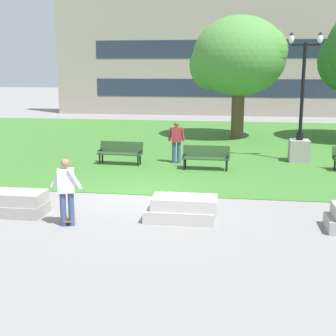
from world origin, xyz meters
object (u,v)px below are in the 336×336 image
at_px(person_skateboarder, 66,188).
at_px(park_bench_near_right, 206,156).
at_px(lamp_post_center, 300,136).
at_px(person_bystander_near_lawn, 176,140).
at_px(park_bench_near_left, 121,151).
at_px(concrete_block_left, 182,209).
at_px(concrete_block_center, 13,203).
at_px(skateboard, 70,217).

bearing_deg(person_skateboarder, park_bench_near_right, 66.68).
xyz_separation_m(lamp_post_center, person_bystander_near_lawn, (-5.00, -1.07, -0.09)).
relative_size(park_bench_near_left, lamp_post_center, 0.35).
distance_m(concrete_block_left, park_bench_near_right, 6.15).
height_order(concrete_block_center, person_skateboarder, person_skateboarder).
bearing_deg(park_bench_near_right, person_skateboarder, -113.32).
xyz_separation_m(person_skateboarder, skateboard, (-0.09, 0.40, -0.88)).
height_order(skateboard, lamp_post_center, lamp_post_center).
height_order(concrete_block_left, park_bench_near_right, park_bench_near_right).
distance_m(concrete_block_center, lamp_post_center, 11.97).
distance_m(skateboard, lamp_post_center, 11.06).
xyz_separation_m(concrete_block_center, lamp_post_center, (8.48, 8.40, 0.76)).
bearing_deg(park_bench_near_right, concrete_block_left, -91.97).
bearing_deg(concrete_block_center, park_bench_near_right, 52.90).
relative_size(concrete_block_center, park_bench_near_right, 0.99).
relative_size(skateboard, person_bystander_near_lawn, 0.61).
bearing_deg(person_bystander_near_lawn, concrete_block_center, -115.40).
distance_m(concrete_block_center, skateboard, 1.71).
bearing_deg(park_bench_near_left, lamp_post_center, 12.72).
xyz_separation_m(park_bench_near_left, person_bystander_near_lawn, (2.20, 0.55, 0.44)).
distance_m(concrete_block_left, person_skateboarder, 2.97).
relative_size(park_bench_near_left, park_bench_near_right, 1.01).
xyz_separation_m(concrete_block_left, lamp_post_center, (3.94, 8.25, 0.76)).
bearing_deg(concrete_block_center, concrete_block_left, 1.92).
bearing_deg(person_bystander_near_lawn, park_bench_near_left, -165.86).
relative_size(concrete_block_center, lamp_post_center, 0.35).
bearing_deg(concrete_block_center, park_bench_near_left, 79.30).
height_order(concrete_block_left, park_bench_near_left, park_bench_near_left).
bearing_deg(concrete_block_left, concrete_block_center, -178.08).
height_order(concrete_block_center, park_bench_near_left, park_bench_near_left).
distance_m(skateboard, park_bench_near_right, 7.25).
bearing_deg(skateboard, person_bystander_near_lawn, 76.59).
distance_m(lamp_post_center, person_bystander_near_lawn, 5.12).
bearing_deg(lamp_post_center, concrete_block_left, -115.52).
height_order(person_skateboarder, park_bench_near_left, person_skateboarder).
bearing_deg(skateboard, park_bench_near_left, 93.20).
distance_m(park_bench_near_right, lamp_post_center, 4.32).
relative_size(person_skateboarder, park_bench_near_left, 0.93).
bearing_deg(person_skateboarder, park_bench_near_left, 93.72).
bearing_deg(lamp_post_center, person_bystander_near_lawn, -167.91).
xyz_separation_m(concrete_block_left, park_bench_near_left, (-3.27, 6.62, 0.23)).
bearing_deg(skateboard, person_skateboarder, -77.17).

